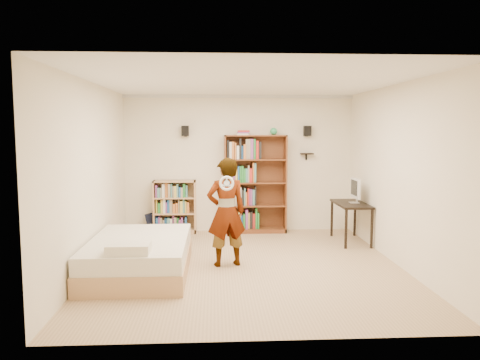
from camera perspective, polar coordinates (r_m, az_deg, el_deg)
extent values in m
cube|color=tan|center=(7.08, 0.92, -10.42)|extent=(4.50, 5.00, 0.01)
cube|color=white|center=(9.31, -0.15, 2.00)|extent=(4.50, 0.02, 2.70)
cube|color=white|center=(4.35, 3.25, -2.66)|extent=(4.50, 0.02, 2.70)
cube|color=white|center=(7.03, -17.67, 0.40)|extent=(0.02, 5.00, 2.70)
cube|color=white|center=(7.33, 18.76, 0.58)|extent=(0.02, 5.00, 2.70)
cube|color=white|center=(6.83, 0.96, 11.87)|extent=(4.50, 5.00, 0.02)
cube|color=silver|center=(9.28, -0.14, 10.15)|extent=(4.50, 0.06, 0.06)
cube|color=silver|center=(4.38, 3.31, 14.72)|extent=(4.50, 0.06, 0.06)
cube|color=silver|center=(7.03, -17.78, 11.17)|extent=(0.06, 5.00, 0.06)
cube|color=silver|center=(7.32, 18.89, 10.92)|extent=(0.06, 5.00, 0.06)
cube|color=black|center=(9.19, -6.70, 5.96)|extent=(0.14, 0.12, 0.20)
cube|color=black|center=(9.36, 8.22, 5.94)|extent=(0.14, 0.12, 0.20)
cube|color=black|center=(9.38, 8.16, 3.19)|extent=(0.25, 0.16, 0.02)
imported|color=black|center=(6.93, -1.68, -3.93)|extent=(0.66, 0.52, 1.61)
torus|color=silver|center=(6.57, -1.63, -0.41)|extent=(0.21, 0.08, 0.22)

